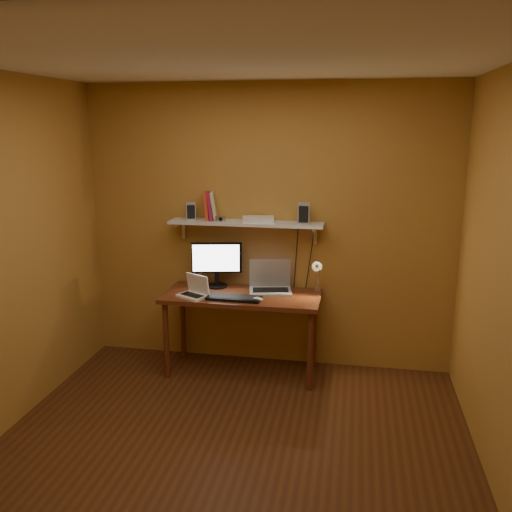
% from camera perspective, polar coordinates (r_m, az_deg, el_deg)
% --- Properties ---
extents(room, '(3.44, 3.24, 2.64)m').
position_cam_1_polar(room, '(3.46, -3.09, -1.87)').
color(room, '#4F2C14').
rests_on(room, ground).
extents(desk, '(1.40, 0.60, 0.75)m').
position_cam_1_polar(desk, '(4.88, -1.49, -4.99)').
color(desk, brown).
rests_on(desk, ground).
extents(wall_shelf, '(1.40, 0.25, 0.21)m').
position_cam_1_polar(wall_shelf, '(4.89, -1.07, 3.46)').
color(wall_shelf, silver).
rests_on(wall_shelf, room).
extents(monitor, '(0.46, 0.23, 0.42)m').
position_cam_1_polar(monitor, '(5.02, -4.15, -0.64)').
color(monitor, black).
rests_on(monitor, desk).
extents(laptop, '(0.42, 0.34, 0.28)m').
position_cam_1_polar(laptop, '(4.93, 1.51, -2.84)').
color(laptop, '#919399').
rests_on(laptop, desk).
extents(netbook, '(0.31, 0.28, 0.19)m').
position_cam_1_polar(netbook, '(4.81, -6.47, -3.62)').
color(netbook, white).
rests_on(netbook, desk).
extents(keyboard, '(0.48, 0.18, 0.03)m').
position_cam_1_polar(keyboard, '(4.71, -2.33, -4.45)').
color(keyboard, black).
rests_on(keyboard, desk).
extents(mouse, '(0.10, 0.06, 0.03)m').
position_cam_1_polar(mouse, '(4.65, 0.15, -4.58)').
color(mouse, white).
rests_on(mouse, desk).
extents(desk_lamp, '(0.09, 0.23, 0.38)m').
position_cam_1_polar(desk_lamp, '(4.82, 6.50, -1.64)').
color(desk_lamp, silver).
rests_on(desk_lamp, desk).
extents(speaker_left, '(0.11, 0.11, 0.16)m').
position_cam_1_polar(speaker_left, '(5.01, -6.88, 4.72)').
color(speaker_left, '#919399').
rests_on(speaker_left, wall_shelf).
extents(speaker_right, '(0.11, 0.11, 0.19)m').
position_cam_1_polar(speaker_right, '(4.78, 5.06, 4.50)').
color(speaker_right, '#919399').
rests_on(speaker_right, wall_shelf).
extents(books, '(0.17, 0.18, 0.26)m').
position_cam_1_polar(books, '(4.97, -4.87, 5.26)').
color(books, red).
rests_on(books, wall_shelf).
extents(shelf_camera, '(0.10, 0.06, 0.06)m').
position_cam_1_polar(shelf_camera, '(4.87, -3.78, 3.92)').
color(shelf_camera, silver).
rests_on(shelf_camera, wall_shelf).
extents(router, '(0.31, 0.23, 0.05)m').
position_cam_1_polar(router, '(4.86, 0.24, 3.88)').
color(router, white).
rests_on(router, wall_shelf).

